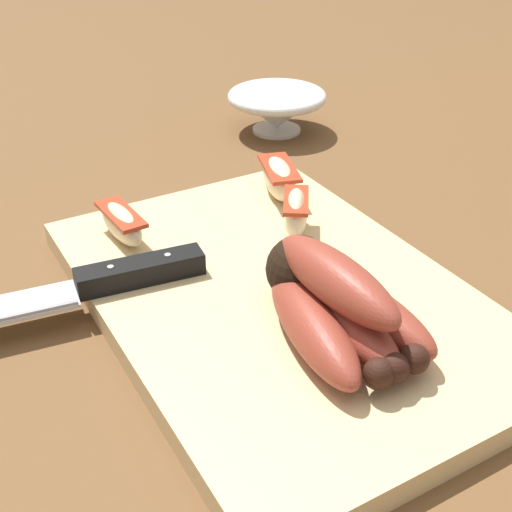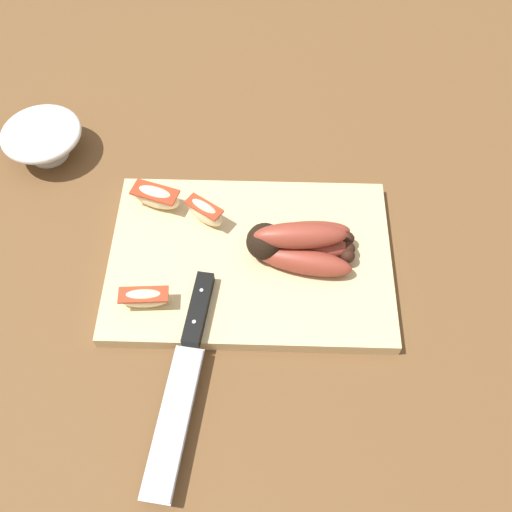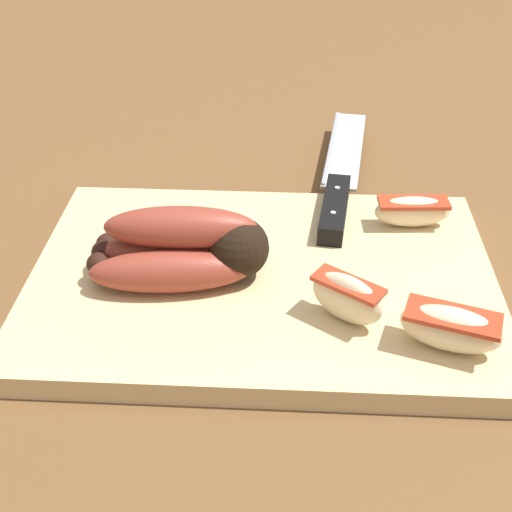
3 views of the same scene
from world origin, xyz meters
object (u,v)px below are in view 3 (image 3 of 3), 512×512
object	(u,v)px
apple_wedge_near	(451,328)
apple_wedge_middle	(412,211)
apple_wedge_far	(347,297)
chefs_knife	(338,185)
banana_bunch	(185,249)

from	to	relation	value
apple_wedge_near	apple_wedge_middle	distance (m)	0.16
apple_wedge_near	apple_wedge_far	xyz separation A→B (m)	(0.07, -0.03, 0.00)
apple_wedge_near	apple_wedge_far	bearing A→B (deg)	-20.78
chefs_knife	apple_wedge_far	xyz separation A→B (m)	(0.00, 0.19, 0.01)
banana_bunch	apple_wedge_near	xyz separation A→B (m)	(-0.20, 0.08, -0.01)
banana_bunch	apple_wedge_far	distance (m)	0.14
banana_bunch	apple_wedge_near	distance (m)	0.21
apple_wedge_middle	banana_bunch	bearing A→B (deg)	22.89
apple_wedge_near	apple_wedge_far	distance (m)	0.08
chefs_knife	apple_wedge_middle	distance (m)	0.09
apple_wedge_middle	chefs_knife	bearing A→B (deg)	-42.92
chefs_knife	apple_wedge_middle	bearing A→B (deg)	137.08
chefs_knife	banana_bunch	bearing A→B (deg)	47.04
chefs_knife	apple_wedge_near	xyz separation A→B (m)	(-0.07, 0.22, 0.01)
apple_wedge_far	banana_bunch	bearing A→B (deg)	-22.09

